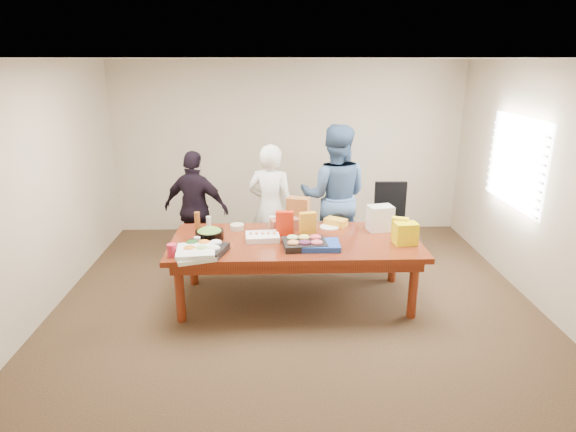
{
  "coord_description": "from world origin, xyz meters",
  "views": [
    {
      "loc": [
        -0.25,
        -5.06,
        2.69
      ],
      "look_at": [
        -0.08,
        0.1,
        1.0
      ],
      "focal_mm": 29.88,
      "sensor_mm": 36.0,
      "label": 1
    }
  ],
  "objects_px": {
    "conference_table": "(295,270)",
    "office_chair": "(392,226)",
    "person_center": "(271,209)",
    "person_right": "(334,197)",
    "salad_bowl": "(210,235)",
    "sheet_cake": "(262,237)"
  },
  "relations": [
    {
      "from": "person_right",
      "to": "sheet_cake",
      "type": "bearing_deg",
      "value": 56.92
    },
    {
      "from": "person_center",
      "to": "salad_bowl",
      "type": "relative_size",
      "value": 5.28
    },
    {
      "from": "person_right",
      "to": "office_chair",
      "type": "bearing_deg",
      "value": -167.35
    },
    {
      "from": "office_chair",
      "to": "person_right",
      "type": "xyz_separation_m",
      "value": [
        -0.81,
        -0.04,
        0.44
      ]
    },
    {
      "from": "conference_table",
      "to": "salad_bowl",
      "type": "height_order",
      "value": "salad_bowl"
    },
    {
      "from": "sheet_cake",
      "to": "salad_bowl",
      "type": "bearing_deg",
      "value": 172.47
    },
    {
      "from": "conference_table",
      "to": "office_chair",
      "type": "height_order",
      "value": "office_chair"
    },
    {
      "from": "person_center",
      "to": "sheet_cake",
      "type": "xyz_separation_m",
      "value": [
        -0.1,
        -0.87,
        -0.06
      ]
    },
    {
      "from": "sheet_cake",
      "to": "salad_bowl",
      "type": "relative_size",
      "value": 1.17
    },
    {
      "from": "sheet_cake",
      "to": "salad_bowl",
      "type": "height_order",
      "value": "salad_bowl"
    },
    {
      "from": "person_center",
      "to": "salad_bowl",
      "type": "xyz_separation_m",
      "value": [
        -0.69,
        -0.84,
        -0.04
      ]
    },
    {
      "from": "person_right",
      "to": "sheet_cake",
      "type": "height_order",
      "value": "person_right"
    },
    {
      "from": "office_chair",
      "to": "salad_bowl",
      "type": "relative_size",
      "value": 3.25
    },
    {
      "from": "conference_table",
      "to": "sheet_cake",
      "type": "distance_m",
      "value": 0.55
    },
    {
      "from": "conference_table",
      "to": "office_chair",
      "type": "bearing_deg",
      "value": 38.01
    },
    {
      "from": "conference_table",
      "to": "person_right",
      "type": "height_order",
      "value": "person_right"
    },
    {
      "from": "office_chair",
      "to": "sheet_cake",
      "type": "xyz_separation_m",
      "value": [
        -1.75,
        -1.06,
        0.26
      ]
    },
    {
      "from": "person_center",
      "to": "person_right",
      "type": "relative_size",
      "value": 0.88
    },
    {
      "from": "person_center",
      "to": "person_right",
      "type": "height_order",
      "value": "person_right"
    },
    {
      "from": "person_center",
      "to": "sheet_cake",
      "type": "relative_size",
      "value": 4.53
    },
    {
      "from": "person_right",
      "to": "salad_bowl",
      "type": "xyz_separation_m",
      "value": [
        -1.54,
        -0.99,
        -0.16
      ]
    },
    {
      "from": "person_center",
      "to": "person_right",
      "type": "bearing_deg",
      "value": -154.08
    }
  ]
}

